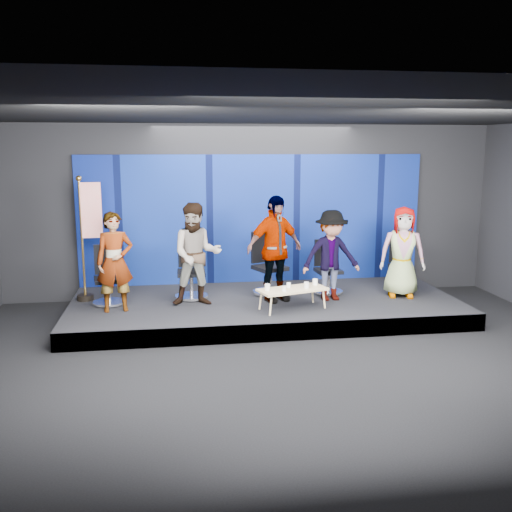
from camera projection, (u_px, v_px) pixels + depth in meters
The scene contains 21 objects.
ground at pixel (294, 365), 8.08m from camera, with size 10.00×10.00×0.00m, color black.
room_walls at pixel (296, 194), 7.63m from camera, with size 10.02×8.02×3.51m.
riser at pixel (265, 307), 10.48m from camera, with size 7.00×3.00×0.30m, color black.
backdrop at pixel (253, 219), 11.62m from camera, with size 7.00×0.08×2.60m, color navy.
chair_a at pixel (108, 285), 10.09m from camera, with size 0.68×0.68×1.04m.
panelist_a at pixel (115, 262), 9.56m from camera, with size 0.62×0.40×1.69m, color black.
chair_b at pixel (191, 278), 10.50m from camera, with size 0.64×0.64×1.11m.
panelist_b at pixel (197, 254), 9.92m from camera, with size 0.88×0.68×1.81m, color black.
chair_c at pixel (268, 273), 10.79m from camera, with size 0.87×0.87×1.18m.
panelist_c at pixel (274, 249), 10.20m from camera, with size 1.12×0.47×1.91m, color black.
chair_d at pixel (327, 276), 10.85m from camera, with size 0.60×0.60×1.01m.
panelist_d at pixel (331, 255), 10.27m from camera, with size 1.06×0.61×1.64m, color black.
chair_e at pixel (401, 273), 11.10m from camera, with size 0.72×0.72×1.04m.
panelist_e at pixel (402, 252), 10.52m from camera, with size 0.82×0.53×1.68m, color black.
coffee_table at pixel (293, 290), 9.76m from camera, with size 1.27×0.81×0.36m.
mug_a at pixel (267, 287), 9.62m from camera, with size 0.09×0.09×0.11m, color white.
mug_b at pixel (284, 289), 9.57m from camera, with size 0.07×0.07×0.08m, color white.
mug_c at pixel (289, 285), 9.81m from camera, with size 0.07×0.07×0.09m, color white.
mug_d at pixel (306, 285), 9.79m from camera, with size 0.09×0.09×0.10m, color white.
mug_e at pixel (315, 282), 10.00m from camera, with size 0.09×0.09×0.11m, color white.
flag_stand at pixel (88, 235), 10.19m from camera, with size 0.52×0.30×2.26m.
Camera 1 is at (-1.66, -7.49, 3.04)m, focal length 40.00 mm.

